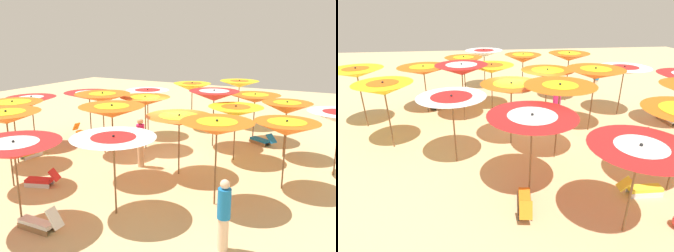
# 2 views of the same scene
# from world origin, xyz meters

# --- Properties ---
(ground) EXTENTS (41.50, 41.50, 0.04)m
(ground) POSITION_xyz_m (0.00, 0.00, -0.02)
(ground) COLOR #D1B57F
(beach_umbrella_1) EXTENTS (2.24, 2.24, 2.22)m
(beach_umbrella_1) POSITION_xyz_m (1.02, -4.49, 2.00)
(beach_umbrella_1) COLOR brown
(beach_umbrella_1) RESTS_ON ground
(beach_umbrella_2) EXTENTS (2.03, 2.03, 2.50)m
(beach_umbrella_2) POSITION_xyz_m (3.16, -2.72, 2.26)
(beach_umbrella_2) COLOR brown
(beach_umbrella_2) RESTS_ON ground
(beach_umbrella_3) EXTENTS (1.97, 1.97, 2.23)m
(beach_umbrella_3) POSITION_xyz_m (4.64, -0.69, 1.96)
(beach_umbrella_3) COLOR brown
(beach_umbrella_3) RESTS_ON ground
(beach_umbrella_4) EXTENTS (2.13, 2.13, 2.29)m
(beach_umbrella_4) POSITION_xyz_m (5.99, 1.33, 2.04)
(beach_umbrella_4) COLOR brown
(beach_umbrella_4) RESTS_ON ground
(beach_umbrella_6) EXTENTS (2.15, 2.15, 2.54)m
(beach_umbrella_6) POSITION_xyz_m (-0.56, -2.46, 2.29)
(beach_umbrella_6) COLOR brown
(beach_umbrella_6) RESTS_ON ground
(beach_umbrella_7) EXTENTS (2.28, 2.28, 2.14)m
(beach_umbrella_7) POSITION_xyz_m (1.23, -1.13, 1.92)
(beach_umbrella_7) COLOR brown
(beach_umbrella_7) RESTS_ON ground
(beach_umbrella_8) EXTENTS (2.08, 2.08, 2.17)m
(beach_umbrella_8) POSITION_xyz_m (2.44, 1.17, 1.92)
(beach_umbrella_8) COLOR brown
(beach_umbrella_8) RESTS_ON ground
(beach_umbrella_9) EXTENTS (1.91, 1.91, 2.26)m
(beach_umbrella_9) POSITION_xyz_m (4.07, 2.46, 1.98)
(beach_umbrella_9) COLOR brown
(beach_umbrella_9) RESTS_ON ground
(beach_umbrella_11) EXTENTS (2.20, 2.20, 2.52)m
(beach_umbrella_11) POSITION_xyz_m (-2.49, -0.50, 2.29)
(beach_umbrella_11) COLOR brown
(beach_umbrella_11) RESTS_ON ground
(beach_umbrella_12) EXTENTS (2.09, 2.09, 2.29)m
(beach_umbrella_12) POSITION_xyz_m (-1.31, 0.80, 2.06)
(beach_umbrella_12) COLOR brown
(beach_umbrella_12) RESTS_ON ground
(beach_umbrella_13) EXTENTS (2.14, 2.14, 2.49)m
(beach_umbrella_13) POSITION_xyz_m (1.06, 2.48, 2.22)
(beach_umbrella_13) COLOR brown
(beach_umbrella_13) RESTS_ON ground
(beach_umbrella_14) EXTENTS (2.25, 2.25, 2.18)m
(beach_umbrella_14) POSITION_xyz_m (2.36, 4.21, 1.95)
(beach_umbrella_14) COLOR brown
(beach_umbrella_14) RESTS_ON ground
(beach_umbrella_15) EXTENTS (2.09, 2.09, 2.20)m
(beach_umbrella_15) POSITION_xyz_m (-5.85, -1.11, 1.99)
(beach_umbrella_15) COLOR brown
(beach_umbrella_15) RESTS_ON ground
(beach_umbrella_16) EXTENTS (2.23, 2.23, 2.28)m
(beach_umbrella_16) POSITION_xyz_m (-4.21, 0.70, 2.06)
(beach_umbrella_16) COLOR brown
(beach_umbrella_16) RESTS_ON ground
(beach_umbrella_17) EXTENTS (2.05, 2.05, 2.25)m
(beach_umbrella_17) POSITION_xyz_m (-2.37, 2.71, 2.04)
(beach_umbrella_17) COLOR brown
(beach_umbrella_17) RESTS_ON ground
(beach_umbrella_18) EXTENTS (1.91, 1.91, 2.39)m
(beach_umbrella_18) POSITION_xyz_m (-1.09, 4.96, 2.13)
(beach_umbrella_18) COLOR brown
(beach_umbrella_18) RESTS_ON ground
(beach_umbrella_19) EXTENTS (2.01, 2.01, 2.47)m
(beach_umbrella_19) POSITION_xyz_m (0.91, 6.47, 2.24)
(beach_umbrella_19) COLOR brown
(beach_umbrella_19) RESTS_ON ground
(lounger_0) EXTENTS (1.25, 0.49, 0.60)m
(lounger_0) POSITION_xyz_m (-4.90, 0.96, 0.19)
(lounger_0) COLOR #333338
(lounger_0) RESTS_ON ground
(lounger_1) EXTENTS (1.17, 0.74, 0.58)m
(lounger_1) POSITION_xyz_m (-2.18, -4.15, 0.20)
(lounger_1) COLOR silver
(lounger_1) RESTS_ON ground
(lounger_2) EXTENTS (1.29, 0.94, 0.58)m
(lounger_2) POSITION_xyz_m (2.91, 3.70, 0.20)
(lounger_2) COLOR olive
(lounger_2) RESTS_ON ground
(lounger_3) EXTENTS (1.30, 0.36, 0.70)m
(lounger_3) POSITION_xyz_m (-0.12, -6.12, 0.21)
(lounger_3) COLOR olive
(lounger_3) RESTS_ON ground
(lounger_4) EXTENTS (0.35, 1.22, 0.53)m
(lounger_4) POSITION_xyz_m (-4.71, -2.23, 0.19)
(lounger_4) COLOR silver
(lounger_4) RESTS_ON ground
(beachgoer_0) EXTENTS (0.30, 0.30, 1.83)m
(beachgoer_0) POSITION_xyz_m (-0.33, -1.14, 0.96)
(beachgoer_0) COLOR #D8A87F
(beachgoer_0) RESTS_ON ground
(beachgoer_1) EXTENTS (0.30, 0.30, 1.70)m
(beachgoer_1) POSITION_xyz_m (4.15, -4.76, 0.89)
(beachgoer_1) COLOR beige
(beachgoer_1) RESTS_ON ground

